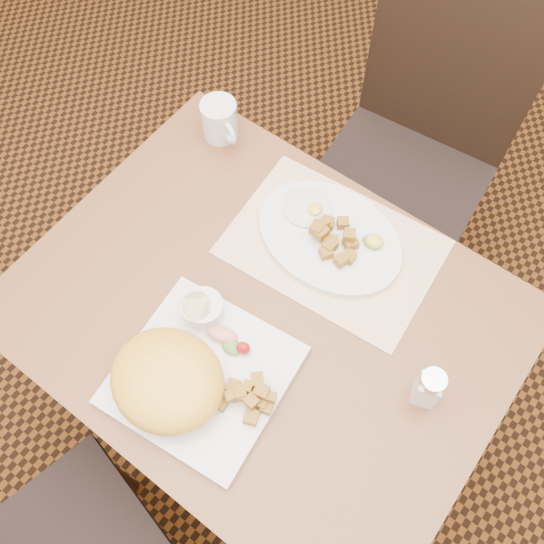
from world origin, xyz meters
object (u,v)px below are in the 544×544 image
Objects in this scene: table at (264,333)px; plate_square at (203,375)px; chair_far at (417,144)px; coffee_mug at (220,120)px; plate_oval at (329,237)px; salt_shaker at (428,388)px.

table is 0.20m from plate_square.
coffee_mug is at bearing 48.05° from chair_far.
chair_far is 0.54m from plate_oval.
plate_oval is 3.05× the size of salt_shaker.
plate_square is 0.37m from plate_oval.
plate_oval is at bearing 151.73° from salt_shaker.
table is 9.00× the size of salt_shaker.
salt_shaker reaches higher than table.
plate_square reaches higher than table.
plate_square is at bearing -92.98° from table.
coffee_mug is (-0.34, 0.08, 0.03)m from plate_oval.
chair_far reaches higher than coffee_mug.
plate_oval is 2.88× the size of coffee_mug.
plate_oval is at bearing -13.51° from coffee_mug.
coffee_mug is at bearing 125.66° from plate_square.
chair_far is at bearing 91.12° from plate_square.
plate_oval is at bearing 88.91° from chair_far.
salt_shaker reaches higher than plate_oval.
chair_far reaches higher than plate_square.
chair_far reaches higher than table.
salt_shaker is at bearing -28.27° from plate_oval.
plate_oval is at bearing 86.85° from table.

